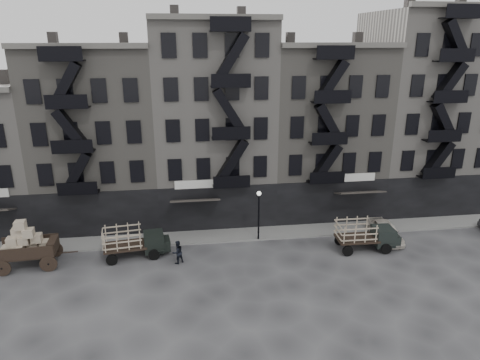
{
  "coord_description": "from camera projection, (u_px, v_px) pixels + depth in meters",
  "views": [
    {
      "loc": [
        -2.72,
        -28.47,
        15.81
      ],
      "look_at": [
        1.68,
        4.0,
        4.81
      ],
      "focal_mm": 32.0,
      "sensor_mm": 36.0,
      "label": 1
    }
  ],
  "objects": [
    {
      "name": "stake_truck_west",
      "position": [
        134.0,
        240.0,
        31.99
      ],
      "size": [
        5.01,
        2.49,
        2.43
      ],
      "rotation": [
        0.0,
        0.0,
        0.12
      ],
      "color": "black",
      "rests_on": "ground"
    },
    {
      "name": "building_midwest",
      "position": [
        100.0,
        136.0,
        37.69
      ],
      "size": [
        10.0,
        11.35,
        16.2
      ],
      "color": "slate",
      "rests_on": "ground"
    },
    {
      "name": "car_east",
      "position": [
        385.0,
        231.0,
        34.91
      ],
      "size": [
        1.91,
        4.44,
        1.49
      ],
      "primitive_type": "imported",
      "rotation": [
        0.0,
        0.0,
        -0.04
      ],
      "color": "beige",
      "rests_on": "ground"
    },
    {
      "name": "wagon",
      "position": [
        24.0,
        241.0,
        30.4
      ],
      "size": [
        4.38,
        2.57,
        3.58
      ],
      "rotation": [
        0.0,
        0.0,
        0.07
      ],
      "color": "black",
      "rests_on": "ground"
    },
    {
      "name": "sidewalk",
      "position": [
        220.0,
        236.0,
        35.62
      ],
      "size": [
        55.0,
        2.5,
        0.15
      ],
      "primitive_type": "cube",
      "color": "slate",
      "rests_on": "ground"
    },
    {
      "name": "ground",
      "position": [
        225.0,
        258.0,
        32.12
      ],
      "size": [
        140.0,
        140.0,
        0.0
      ],
      "primitive_type": "plane",
      "color": "#38383A",
      "rests_on": "ground"
    },
    {
      "name": "building_center",
      "position": [
        213.0,
        122.0,
        38.64
      ],
      "size": [
        10.0,
        11.35,
        18.2
      ],
      "color": "gray",
      "rests_on": "ground"
    },
    {
      "name": "building_mideast",
      "position": [
        319.0,
        130.0,
        40.23
      ],
      "size": [
        10.0,
        11.35,
        16.2
      ],
      "color": "slate",
      "rests_on": "ground"
    },
    {
      "name": "building_east",
      "position": [
        421.0,
        111.0,
        41.03
      ],
      "size": [
        10.0,
        11.35,
        19.2
      ],
      "color": "gray",
      "rests_on": "ground"
    },
    {
      "name": "lamp_post",
      "position": [
        259.0,
        209.0,
        34.06
      ],
      "size": [
        0.36,
        0.36,
        4.28
      ],
      "color": "black",
      "rests_on": "ground"
    },
    {
      "name": "pedestrian_mid",
      "position": [
        178.0,
        252.0,
        31.19
      ],
      "size": [
        1.09,
        1.03,
        1.77
      ],
      "primitive_type": "imported",
      "rotation": [
        0.0,
        0.0,
        3.72
      ],
      "color": "black",
      "rests_on": "ground"
    },
    {
      "name": "stake_truck_east",
      "position": [
        366.0,
        233.0,
        33.07
      ],
      "size": [
        4.91,
        2.13,
        2.44
      ],
      "rotation": [
        0.0,
        0.0,
        -0.02
      ],
      "color": "black",
      "rests_on": "ground"
    }
  ]
}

